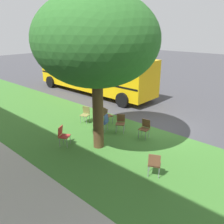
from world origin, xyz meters
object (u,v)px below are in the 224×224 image
Objects in this scene: street_tree at (96,41)px; chair_1 at (85,113)px; chair_3 at (120,122)px; school_bus at (93,70)px; chair_4 at (145,127)px; chair_6 at (63,134)px; chair_5 at (104,121)px; chair_0 at (107,115)px; chair_2 at (154,163)px.

street_tree reaches higher than chair_1.
street_tree is 6.95× the size of chair_3.
school_bus is at bearing -47.71° from chair_1.
chair_4 is 1.00× the size of chair_6.
chair_1 is 1.00× the size of chair_5.
chair_0 is (1.46, -2.08, -3.84)m from street_tree.
chair_3 is 0.08× the size of school_bus.
street_tree is at bearing 64.58° from chair_4.
school_bus is (5.39, -6.96, 1.24)m from chair_6.
chair_3 is 2.90m from chair_6.
chair_5 is (3.82, -1.55, 0.00)m from chair_2.
chair_0 is 1.00× the size of chair_4.
chair_3 is at bearing -108.56° from chair_6.
chair_2 and chair_6 have the same top height.
chair_0 is at bearing 142.58° from school_bus.
chair_6 is (0.30, 2.26, 0.00)m from chair_5.
chair_6 is (-0.25, 3.04, 0.00)m from chair_0.
chair_2 is at bearing 146.64° from school_bus.
street_tree is at bearing 137.64° from school_bus.
chair_5 is at bearing 38.37° from chair_3.
school_bus is (7.57, -3.97, 1.24)m from chair_4.
chair_1 is 3.47m from chair_4.
school_bus reaches higher than chair_5.
chair_1 is at bearing 32.71° from chair_0.
chair_3 is 1.00× the size of chair_4.
school_bus is (5.13, -3.93, 1.24)m from chair_0.
chair_2 is at bearing 147.41° from chair_3.
chair_2 is 4.12m from chair_5.
street_tree is at bearing 124.77° from chair_5.
chair_5 is at bearing -22.11° from chair_2.
chair_1 is at bearing 9.11° from chair_3.
chair_2 is (-4.37, 2.33, 0.00)m from chair_0.
chair_1 is 2.70m from chair_6.
street_tree is 4.61m from chair_0.
chair_6 is at bearing 71.44° from chair_3.
street_tree is at bearing -4.85° from chair_2.
chair_1 is (2.44, -1.45, -3.84)m from street_tree.
chair_3 is at bearing -170.89° from chair_1.
chair_1 is at bearing -5.43° from chair_5.
chair_1 is 1.00× the size of chair_3.
chair_6 is at bearing 9.71° from chair_2.
school_bus is (5.69, -4.71, 1.24)m from chair_5.
chair_3 is at bearing -32.59° from chair_2.
street_tree is 6.95× the size of chair_4.
chair_2 is 1.00× the size of chair_6.
chair_0 is at bearing -85.25° from chair_6.
chair_2 is at bearing 162.42° from chair_1.
chair_1 is 1.00× the size of chair_6.
street_tree is at bearing 124.99° from chair_0.
chair_3 is 0.79m from chair_5.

